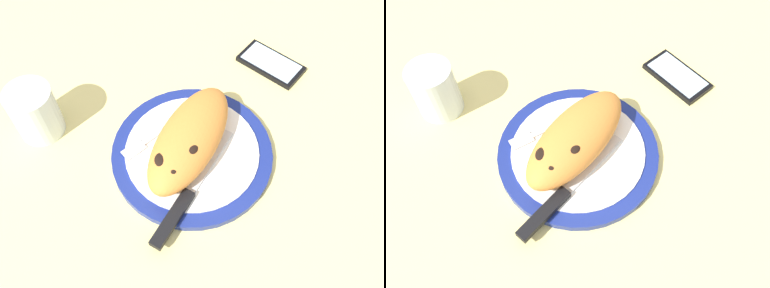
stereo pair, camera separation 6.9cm
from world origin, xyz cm
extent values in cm
cube|color=#E5D684|center=(0.00, 0.00, -1.50)|extent=(150.00, 150.00, 3.00)
cylinder|color=navy|center=(0.00, 0.00, 0.73)|extent=(27.56, 27.56, 1.46)
cylinder|color=white|center=(0.00, 0.00, 1.61)|extent=(22.87, 22.87, 0.30)
ellipsoid|color=orange|center=(-0.15, -0.52, 4.96)|extent=(24.31, 14.33, 6.41)
ellipsoid|color=black|center=(6.73, -0.56, 6.99)|extent=(3.57, 3.54, 0.95)
ellipsoid|color=black|center=(6.95, 1.83, 6.98)|extent=(2.42, 2.43, 0.63)
ellipsoid|color=black|center=(4.82, -0.10, 7.39)|extent=(2.17, 1.87, 0.75)
ellipsoid|color=black|center=(2.52, 1.80, 7.41)|extent=(2.78, 2.60, 0.86)
cube|color=silver|center=(-1.87, -6.20, 1.96)|extent=(12.36, 3.13, 0.40)
cube|color=silver|center=(6.20, -7.68, 1.96)|extent=(4.33, 2.89, 0.40)
cube|color=silver|center=(-0.34, 3.75, 1.96)|extent=(13.98, 3.60, 0.40)
cube|color=black|center=(11.68, 5.52, 2.36)|extent=(10.57, 3.49, 1.20)
cube|color=black|center=(-26.25, -0.76, 0.50)|extent=(6.67, 12.64, 1.00)
cube|color=silver|center=(-26.25, -0.76, 1.08)|extent=(5.67, 11.12, 0.16)
cylinder|color=silver|center=(12.22, -24.57, 4.98)|extent=(7.94, 7.94, 9.96)
cylinder|color=silver|center=(12.22, -24.57, 3.01)|extent=(7.30, 7.30, 5.62)
camera|label=1|loc=(29.14, 23.17, 62.40)|focal=39.17mm
camera|label=2|loc=(24.34, 28.18, 62.40)|focal=39.17mm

